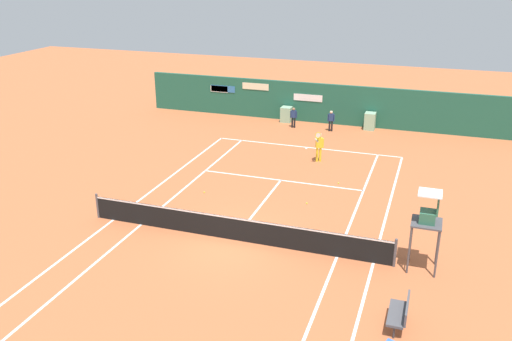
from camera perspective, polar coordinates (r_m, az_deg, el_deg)
ground_plane at (r=21.48m, az=-1.82°, el=-6.56°), size 80.00×80.00×0.01m
tennis_net at (r=20.77m, az=-2.40°, el=-6.01°), size 12.10×0.10×1.07m
sponsor_back_wall at (r=35.91m, az=7.45°, el=6.86°), size 25.00×1.02×2.59m
umpire_chair at (r=19.15m, az=17.50°, el=-4.93°), size 1.00×1.00×2.87m
player_bench at (r=16.75m, az=14.89°, el=-14.10°), size 0.54×1.33×0.88m
player_on_baseline at (r=28.85m, az=6.62°, el=2.68°), size 0.46×0.81×1.77m
ball_kid_left_post at (r=34.32m, az=7.85°, el=5.31°), size 0.43×0.21×1.31m
ball_kid_centre_post at (r=34.84m, az=3.95°, el=5.70°), size 0.44×0.18×1.31m
tennis_ball_by_sideline at (r=25.14m, az=-5.44°, el=-2.28°), size 0.07×0.07×0.07m
tennis_ball_near_service_line at (r=24.03m, az=5.34°, el=-3.43°), size 0.07×0.07×0.07m
tennis_ball_mid_court at (r=26.34m, az=8.63°, el=-1.32°), size 0.07×0.07×0.07m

